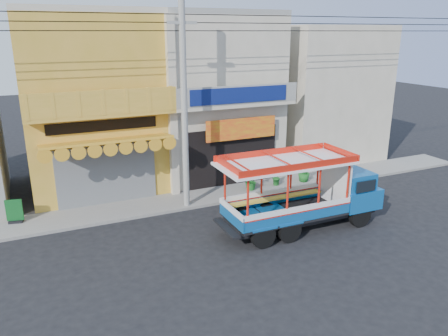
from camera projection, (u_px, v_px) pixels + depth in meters
name	position (u px, v px, depth m)	size (l,w,h in m)	color
ground	(242.00, 234.00, 16.40)	(90.00, 90.00, 0.00)	black
sidewalk	(202.00, 197.00, 19.85)	(30.00, 2.00, 0.12)	slate
shophouse_left	(91.00, 102.00, 20.50)	(6.00, 7.50, 8.24)	gold
shophouse_right	(209.00, 95.00, 22.88)	(6.00, 6.75, 8.24)	#B2A992
party_pilaster	(173.00, 110.00, 19.02)	(0.35, 0.30, 8.00)	#B2A992
filler_building_right	(318.00, 93.00, 25.78)	(6.00, 6.00, 7.60)	#B2A992
utility_pole	(187.00, 90.00, 17.42)	(28.00, 0.26, 9.00)	gray
songthaew_truck	(312.00, 191.00, 16.68)	(6.43, 2.22, 3.00)	black
green_sign	(15.00, 213.00, 16.98)	(0.62, 0.39, 0.95)	black
potted_plant_a	(250.00, 181.00, 20.55)	(0.78, 0.68, 0.87)	#1D6623
potted_plant_b	(275.00, 177.00, 21.14)	(0.46, 0.37, 0.84)	#1D6623
potted_plant_c	(304.00, 171.00, 21.66)	(0.58, 0.58, 1.04)	#1D6623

